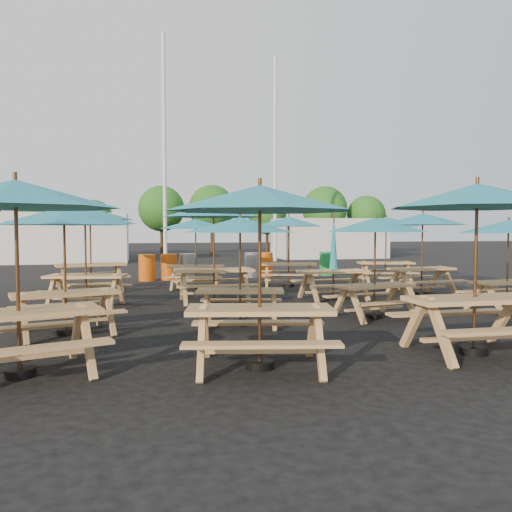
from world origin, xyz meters
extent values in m
plane|color=black|center=(0.00, 0.00, 0.00)|extent=(120.00, 120.00, 0.00)
cube|color=tan|center=(-4.74, -5.78, 0.80)|extent=(2.10, 1.32, 0.07)
cube|color=tan|center=(-4.52, -6.46, 0.49)|extent=(1.95, 0.86, 0.04)
cube|color=tan|center=(-4.96, -5.09, 0.49)|extent=(1.95, 0.86, 0.04)
cylinder|color=black|center=(-4.74, -5.78, 0.05)|extent=(0.39, 0.39, 0.11)
cylinder|color=brown|center=(-4.74, -5.78, 1.25)|extent=(0.05, 0.05, 2.50)
cone|color=teal|center=(-4.74, -5.78, 2.30)|extent=(3.19, 3.19, 0.35)
cube|color=tan|center=(-4.54, -3.22, 0.73)|extent=(1.91, 1.17, 0.06)
cube|color=tan|center=(-4.35, -3.85, 0.45)|extent=(1.78, 0.75, 0.04)
cube|color=tan|center=(-4.73, -2.59, 0.45)|extent=(1.78, 0.75, 0.04)
cylinder|color=black|center=(-4.54, -3.22, 0.05)|extent=(0.36, 0.36, 0.10)
cylinder|color=brown|center=(-4.54, -3.22, 1.14)|extent=(0.04, 0.04, 2.28)
cone|color=teal|center=(-4.54, -3.22, 2.10)|extent=(2.87, 2.87, 0.32)
cube|color=tan|center=(-4.52, -0.09, 0.76)|extent=(1.95, 1.07, 0.06)
cube|color=tan|center=(-4.65, -0.75, 0.46)|extent=(1.85, 0.62, 0.04)
cube|color=tan|center=(-4.38, 0.57, 0.46)|extent=(1.85, 0.62, 0.04)
cylinder|color=black|center=(-4.52, -0.09, 0.05)|extent=(0.37, 0.37, 0.10)
cylinder|color=brown|center=(-4.52, -0.09, 1.18)|extent=(0.05, 0.05, 2.35)
cone|color=teal|center=(-4.52, -0.09, 2.17)|extent=(2.82, 2.82, 0.33)
cube|color=tan|center=(-4.70, 3.06, 0.81)|extent=(2.10, 1.19, 0.07)
cube|color=tan|center=(-4.54, 2.35, 0.50)|extent=(1.99, 0.71, 0.04)
cube|color=tan|center=(-4.86, 3.76, 0.50)|extent=(1.99, 0.71, 0.04)
cylinder|color=black|center=(-4.70, 3.06, 0.06)|extent=(0.40, 0.40, 0.11)
cylinder|color=brown|center=(-4.70, 3.06, 1.27)|extent=(0.05, 0.05, 2.53)
cone|color=teal|center=(-4.70, 3.06, 2.33)|extent=(3.08, 3.08, 0.35)
cube|color=tan|center=(-1.70, -6.09, 0.79)|extent=(2.04, 1.11, 0.06)
cube|color=tan|center=(-1.84, -6.78, 0.48)|extent=(1.94, 0.64, 0.04)
cube|color=tan|center=(-1.56, -5.40, 0.48)|extent=(1.94, 0.64, 0.04)
cylinder|color=black|center=(-1.70, -6.09, 0.05)|extent=(0.39, 0.39, 0.11)
cylinder|color=brown|center=(-1.70, -6.09, 1.23)|extent=(0.05, 0.05, 2.46)
cone|color=teal|center=(-1.70, -6.09, 2.27)|extent=(2.94, 2.94, 0.34)
cube|color=tan|center=(-1.38, -3.12, 0.68)|extent=(1.76, 1.00, 0.06)
cube|color=tan|center=(-1.51, -3.71, 0.41)|extent=(1.67, 0.59, 0.04)
cube|color=tan|center=(-1.24, -2.52, 0.41)|extent=(1.67, 0.59, 0.04)
cylinder|color=black|center=(-1.38, -3.12, 0.05)|extent=(0.33, 0.33, 0.09)
cylinder|color=brown|center=(-1.38, -3.12, 1.06)|extent=(0.04, 0.04, 2.12)
cone|color=teal|center=(-1.38, -3.12, 1.95)|extent=(2.57, 2.57, 0.29)
cube|color=tan|center=(-1.42, 0.14, 0.82)|extent=(2.00, 0.78, 0.07)
cube|color=tan|center=(-1.42, -0.59, 0.50)|extent=(2.00, 0.28, 0.04)
cube|color=tan|center=(-1.42, 0.88, 0.50)|extent=(2.00, 0.28, 0.04)
cylinder|color=black|center=(-1.42, 0.14, 0.06)|extent=(0.40, 0.40, 0.11)
cylinder|color=brown|center=(-1.42, 0.14, 1.28)|extent=(0.05, 0.05, 2.56)
cone|color=teal|center=(-1.42, 0.14, 2.36)|extent=(2.60, 2.60, 0.36)
cube|color=tan|center=(-1.57, 3.10, 0.71)|extent=(1.84, 1.07, 0.06)
cube|color=tan|center=(-1.72, 2.48, 0.43)|extent=(1.74, 0.65, 0.04)
cube|color=tan|center=(-1.41, 3.71, 0.43)|extent=(1.74, 0.65, 0.04)
cylinder|color=black|center=(-1.57, 3.10, 0.05)|extent=(0.35, 0.35, 0.10)
cylinder|color=brown|center=(-1.57, 3.10, 1.11)|extent=(0.04, 0.04, 2.21)
cone|color=teal|center=(-1.57, 3.10, 2.04)|extent=(2.72, 2.72, 0.31)
cube|color=tan|center=(1.60, -6.06, 0.82)|extent=(2.01, 0.80, 0.07)
cube|color=tan|center=(1.59, -6.79, 0.50)|extent=(2.01, 0.30, 0.04)
cube|color=tan|center=(1.60, -5.33, 0.50)|extent=(2.01, 0.30, 0.04)
cylinder|color=black|center=(1.60, -6.06, 0.06)|extent=(0.40, 0.40, 0.11)
cylinder|color=brown|center=(1.60, -6.06, 1.28)|extent=(0.05, 0.05, 2.56)
cone|color=teal|center=(1.60, -6.06, 2.36)|extent=(2.63, 2.63, 0.36)
cube|color=tan|center=(1.53, -2.93, 0.68)|extent=(1.75, 0.94, 0.06)
cube|color=tan|center=(1.64, -3.53, 0.42)|extent=(1.68, 0.53, 0.04)
cube|color=tan|center=(1.42, -2.33, 0.42)|extent=(1.68, 0.53, 0.04)
cylinder|color=black|center=(1.53, -2.93, 0.05)|extent=(0.33, 0.33, 0.09)
cylinder|color=brown|center=(1.53, -2.93, 1.06)|extent=(0.04, 0.04, 2.13)
cone|color=teal|center=(1.53, -2.93, 1.96)|extent=(2.51, 2.51, 0.30)
cube|color=tan|center=(1.73, -0.13, 0.75)|extent=(1.87, 0.83, 0.06)
cube|color=tan|center=(1.77, -0.80, 0.46)|extent=(1.84, 0.37, 0.04)
cube|color=tan|center=(1.69, 0.54, 0.46)|extent=(1.84, 0.37, 0.04)
cylinder|color=black|center=(1.73, -0.13, 0.05)|extent=(0.37, 0.37, 0.10)
cylinder|color=brown|center=(1.73, -0.13, 1.17)|extent=(0.04, 0.04, 2.34)
cone|color=teal|center=(1.73, -0.13, 1.57)|extent=(0.22, 0.22, 1.52)
cube|color=tan|center=(1.44, 3.02, 0.74)|extent=(1.93, 1.15, 0.06)
cube|color=tan|center=(1.27, 2.38, 0.45)|extent=(1.81, 0.71, 0.04)
cube|color=tan|center=(1.61, 3.66, 0.45)|extent=(1.81, 0.71, 0.04)
cylinder|color=black|center=(1.44, 3.02, 0.05)|extent=(0.36, 0.36, 0.10)
cylinder|color=brown|center=(1.44, 3.02, 1.15)|extent=(0.04, 0.04, 2.31)
cone|color=teal|center=(1.44, 3.02, 2.13)|extent=(2.87, 2.87, 0.32)
cube|color=tan|center=(4.83, -2.85, 0.67)|extent=(1.70, 0.82, 0.05)
cube|color=tan|center=(4.76, -2.25, 0.41)|extent=(1.65, 0.41, 0.04)
cylinder|color=black|center=(4.83, -2.85, 0.05)|extent=(0.33, 0.33, 0.09)
cylinder|color=brown|center=(4.83, -2.85, 1.05)|extent=(0.04, 0.04, 2.09)
cone|color=teal|center=(4.83, -2.85, 1.93)|extent=(2.35, 2.35, 0.29)
cube|color=tan|center=(4.50, 0.13, 0.75)|extent=(1.90, 0.90, 0.06)
cube|color=tan|center=(4.57, -0.54, 0.46)|extent=(1.85, 0.45, 0.04)
cube|color=tan|center=(4.43, 0.80, 0.46)|extent=(1.85, 0.45, 0.04)
cylinder|color=black|center=(4.50, 0.13, 0.05)|extent=(0.37, 0.37, 0.10)
cylinder|color=brown|center=(4.50, 0.13, 1.17)|extent=(0.04, 0.04, 2.34)
cone|color=teal|center=(4.50, 0.13, 2.16)|extent=(2.62, 2.62, 0.33)
cube|color=tan|center=(4.80, 2.85, 0.74)|extent=(1.91, 1.06, 0.06)
cube|color=tan|center=(4.67, 2.20, 0.45)|extent=(1.82, 0.62, 0.04)
cube|color=tan|center=(4.94, 3.50, 0.45)|extent=(1.82, 0.62, 0.04)
cylinder|color=black|center=(4.80, 2.85, 0.05)|extent=(0.36, 0.36, 0.10)
cylinder|color=brown|center=(4.80, 2.85, 1.15)|extent=(0.04, 0.04, 2.31)
cone|color=teal|center=(4.80, 2.85, 2.13)|extent=(2.78, 2.78, 0.32)
cylinder|color=#D2540C|center=(-3.03, 6.01, 0.48)|extent=(0.60, 0.60, 0.96)
cylinder|color=#D2540C|center=(-2.24, 6.18, 0.48)|extent=(0.60, 0.60, 0.96)
cylinder|color=gray|center=(-1.54, 6.27, 0.48)|extent=(0.60, 0.60, 0.96)
cylinder|color=gray|center=(1.01, 6.53, 0.48)|extent=(0.60, 0.60, 0.96)
cylinder|color=#D2540C|center=(1.54, 6.59, 0.48)|extent=(0.60, 0.60, 0.96)
cylinder|color=#188736|center=(4.14, 6.60, 0.48)|extent=(0.60, 0.60, 0.96)
cylinder|color=silver|center=(-2.00, 14.00, 6.00)|extent=(0.20, 0.20, 12.00)
cylinder|color=silver|center=(4.50, 16.00, 6.00)|extent=(0.20, 0.20, 12.00)
cube|color=silver|center=(-8.00, 18.00, 1.40)|extent=(8.00, 4.00, 2.80)
cube|color=silver|center=(9.00, 19.00, 1.30)|extent=(7.00, 4.00, 2.60)
cylinder|color=#382314|center=(-9.74, 23.90, 1.07)|extent=(0.24, 0.24, 2.14)
sphere|color=#1E5919|center=(-9.74, 23.90, 3.16)|extent=(3.11, 3.11, 3.11)
cylinder|color=#382314|center=(-6.39, 23.65, 0.89)|extent=(0.24, 0.24, 1.78)
sphere|color=#1E5919|center=(-6.39, 23.65, 2.63)|extent=(2.59, 2.59, 2.59)
cylinder|color=#382314|center=(-1.75, 24.72, 1.16)|extent=(0.24, 0.24, 2.31)
sphere|color=#1E5919|center=(-1.75, 24.72, 3.41)|extent=(3.36, 3.36, 3.36)
cylinder|color=#382314|center=(1.90, 24.26, 1.17)|extent=(0.24, 0.24, 2.35)
sphere|color=#1E5919|center=(1.90, 24.26, 3.47)|extent=(3.41, 3.41, 3.41)
cylinder|color=#382314|center=(6.22, 24.67, 1.01)|extent=(0.24, 0.24, 2.02)
sphere|color=#1E5919|center=(6.22, 24.67, 2.98)|extent=(2.94, 2.94, 2.94)
cylinder|color=#382314|center=(10.23, 22.90, 1.16)|extent=(0.24, 0.24, 2.32)
sphere|color=#1E5919|center=(10.23, 22.90, 3.43)|extent=(3.38, 3.38, 3.38)
cylinder|color=#382314|center=(13.63, 22.92, 1.02)|extent=(0.24, 0.24, 2.03)
sphere|color=#1E5919|center=(13.63, 22.92, 3.00)|extent=(2.95, 2.95, 2.95)
camera|label=1|loc=(-3.23, -12.50, 1.85)|focal=35.00mm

